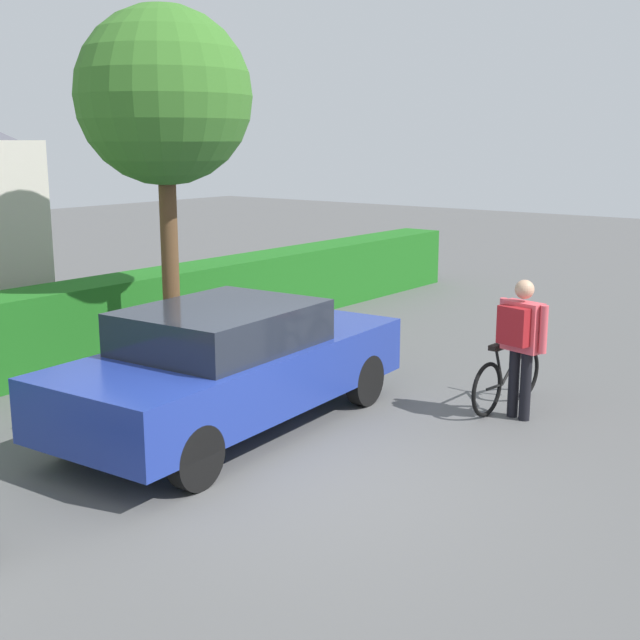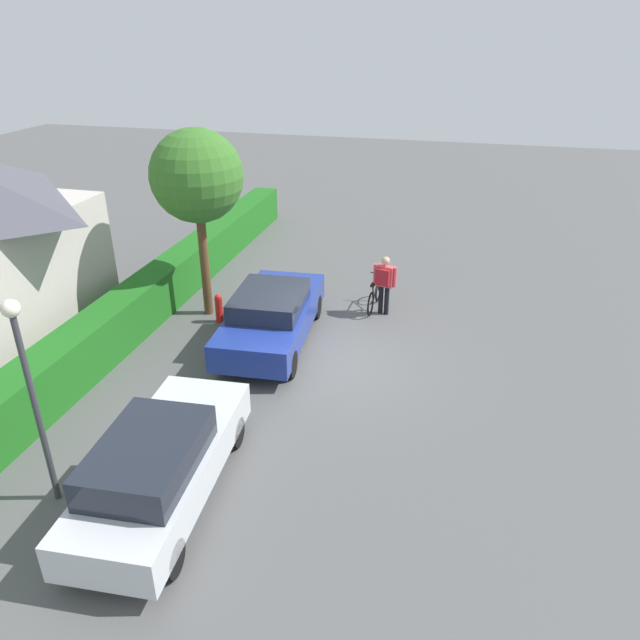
% 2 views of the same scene
% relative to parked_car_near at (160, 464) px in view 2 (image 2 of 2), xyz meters
% --- Properties ---
extents(ground_plane, '(60.00, 60.00, 0.00)m').
position_rel_parked_car_near_xyz_m(ground_plane, '(5.16, -1.64, -0.76)').
color(ground_plane, '#545454').
extents(hedge_row, '(21.65, 0.90, 1.20)m').
position_rel_parked_car_near_xyz_m(hedge_row, '(5.16, 3.64, -0.16)').
color(hedge_row, '#1D641B').
rests_on(hedge_row, ground).
extents(parked_car_near, '(4.58, 1.97, 1.48)m').
position_rel_parked_car_near_xyz_m(parked_car_near, '(0.00, 0.00, 0.00)').
color(parked_car_near, silver).
rests_on(parked_car_near, ground).
extents(parked_car_far, '(4.67, 2.14, 1.45)m').
position_rel_parked_car_near_xyz_m(parked_car_far, '(5.78, 0.01, -0.00)').
color(parked_car_far, navy).
rests_on(parked_car_far, ground).
extents(bicycle, '(1.64, 0.50, 0.87)m').
position_rel_parked_car_near_xyz_m(bicycle, '(8.43, -2.13, -0.39)').
color(bicycle, black).
rests_on(bicycle, ground).
extents(person_rider, '(0.43, 0.66, 1.67)m').
position_rel_parked_car_near_xyz_m(person_rider, '(8.09, -2.43, 0.25)').
color(person_rider, black).
rests_on(person_rider, ground).
extents(street_lamp, '(0.28, 0.28, 3.71)m').
position_rel_parked_car_near_xyz_m(street_lamp, '(-0.41, 1.79, 1.68)').
color(street_lamp, '#38383D').
rests_on(street_lamp, ground).
extents(tree_kerbside, '(2.35, 2.35, 4.98)m').
position_rel_parked_car_near_xyz_m(tree_kerbside, '(6.95, 2.26, 3.02)').
color(tree_kerbside, brown).
rests_on(tree_kerbside, ground).
extents(fire_hydrant, '(0.20, 0.20, 0.81)m').
position_rel_parked_car_near_xyz_m(fire_hydrant, '(6.51, 1.74, -0.35)').
color(fire_hydrant, red).
rests_on(fire_hydrant, ground).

